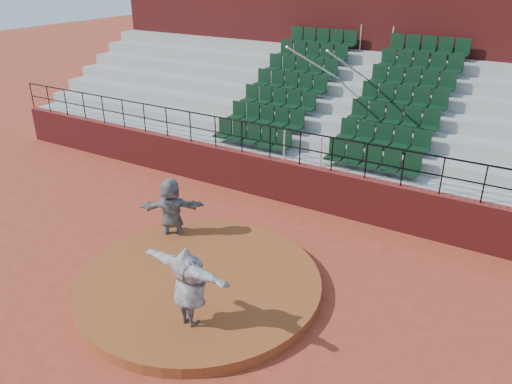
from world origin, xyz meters
TOP-DOWN VIEW (x-y plane):
  - ground at (0.00, 0.00)m, footprint 90.00×90.00m
  - pitchers_mound at (0.00, 0.00)m, footprint 5.50×5.50m
  - pitching_rubber at (0.00, 0.15)m, footprint 0.60×0.15m
  - boundary_wall at (0.00, 5.00)m, footprint 24.00×0.30m
  - wall_railing at (0.00, 5.00)m, footprint 24.04×0.05m
  - seating_deck at (0.00, 8.65)m, footprint 24.00×5.97m
  - press_box_facade at (0.00, 12.60)m, footprint 24.00×3.00m
  - pitcher at (0.76, -1.28)m, footprint 2.16×0.77m
  - fielder at (-1.84, 1.33)m, footprint 1.68×1.38m

SIDE VIEW (x-z plane):
  - ground at x=0.00m, z-range 0.00..0.00m
  - pitchers_mound at x=0.00m, z-range 0.00..0.25m
  - pitching_rubber at x=0.00m, z-range 0.25..0.28m
  - boundary_wall at x=0.00m, z-range 0.00..1.30m
  - fielder at x=-1.84m, z-range 0.00..1.80m
  - pitcher at x=0.76m, z-range 0.25..1.98m
  - seating_deck at x=0.00m, z-range -0.88..3.75m
  - wall_railing at x=0.00m, z-range 1.52..2.54m
  - press_box_facade at x=0.00m, z-range 0.00..7.10m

